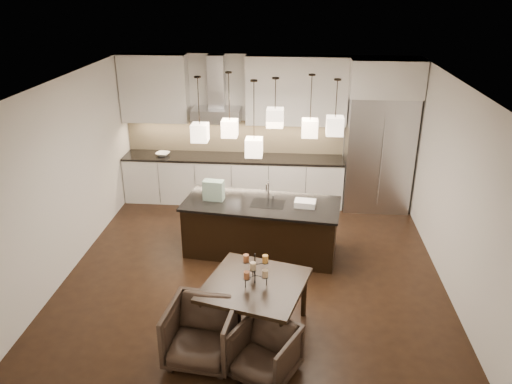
# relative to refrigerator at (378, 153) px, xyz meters

# --- Properties ---
(floor) EXTENTS (5.50, 5.50, 0.02)m
(floor) POSITION_rel_refrigerator_xyz_m (-2.10, -2.38, -1.08)
(floor) COLOR black
(floor) RESTS_ON ground
(ceiling) EXTENTS (5.50, 5.50, 0.02)m
(ceiling) POSITION_rel_refrigerator_xyz_m (-2.10, -2.38, 1.73)
(ceiling) COLOR white
(ceiling) RESTS_ON wall_back
(wall_back) EXTENTS (5.50, 0.02, 2.80)m
(wall_back) POSITION_rel_refrigerator_xyz_m (-2.10, 0.38, 0.32)
(wall_back) COLOR silver
(wall_back) RESTS_ON ground
(wall_front) EXTENTS (5.50, 0.02, 2.80)m
(wall_front) POSITION_rel_refrigerator_xyz_m (-2.10, -5.14, 0.32)
(wall_front) COLOR silver
(wall_front) RESTS_ON ground
(wall_left) EXTENTS (0.02, 5.50, 2.80)m
(wall_left) POSITION_rel_refrigerator_xyz_m (-4.86, -2.38, 0.32)
(wall_left) COLOR silver
(wall_left) RESTS_ON ground
(wall_right) EXTENTS (0.02, 5.50, 2.80)m
(wall_right) POSITION_rel_refrigerator_xyz_m (0.66, -2.38, 0.32)
(wall_right) COLOR silver
(wall_right) RESTS_ON ground
(refrigerator) EXTENTS (1.20, 0.72, 2.15)m
(refrigerator) POSITION_rel_refrigerator_xyz_m (0.00, 0.00, 0.00)
(refrigerator) COLOR #B7B7BA
(refrigerator) RESTS_ON floor
(fridge_panel) EXTENTS (1.26, 0.72, 0.65)m
(fridge_panel) POSITION_rel_refrigerator_xyz_m (0.00, 0.00, 1.40)
(fridge_panel) COLOR silver
(fridge_panel) RESTS_ON refrigerator
(lower_cabinets) EXTENTS (4.21, 0.62, 0.88)m
(lower_cabinets) POSITION_rel_refrigerator_xyz_m (-2.73, 0.05, -0.64)
(lower_cabinets) COLOR silver
(lower_cabinets) RESTS_ON floor
(countertop) EXTENTS (4.21, 0.66, 0.04)m
(countertop) POSITION_rel_refrigerator_xyz_m (-2.73, 0.05, -0.17)
(countertop) COLOR black
(countertop) RESTS_ON lower_cabinets
(backsplash) EXTENTS (4.21, 0.02, 0.63)m
(backsplash) POSITION_rel_refrigerator_xyz_m (-2.73, 0.35, 0.16)
(backsplash) COLOR tan
(backsplash) RESTS_ON countertop
(upper_cab_left) EXTENTS (1.25, 0.35, 1.25)m
(upper_cab_left) POSITION_rel_refrigerator_xyz_m (-4.20, 0.19, 1.10)
(upper_cab_left) COLOR silver
(upper_cab_left) RESTS_ON wall_back
(upper_cab_right) EXTENTS (1.85, 0.35, 1.25)m
(upper_cab_right) POSITION_rel_refrigerator_xyz_m (-1.55, 0.19, 1.10)
(upper_cab_right) COLOR silver
(upper_cab_right) RESTS_ON wall_back
(hood_canopy) EXTENTS (0.90, 0.52, 0.24)m
(hood_canopy) POSITION_rel_refrigerator_xyz_m (-3.03, 0.10, 0.65)
(hood_canopy) COLOR #B7B7BA
(hood_canopy) RESTS_ON wall_back
(hood_chimney) EXTENTS (0.30, 0.28, 0.96)m
(hood_chimney) POSITION_rel_refrigerator_xyz_m (-3.03, 0.21, 1.24)
(hood_chimney) COLOR #B7B7BA
(hood_chimney) RESTS_ON hood_canopy
(fruit_bowl) EXTENTS (0.30, 0.30, 0.06)m
(fruit_bowl) POSITION_rel_refrigerator_xyz_m (-4.08, 0.00, -0.12)
(fruit_bowl) COLOR silver
(fruit_bowl) RESTS_ON countertop
(island_body) EXTENTS (2.44, 1.21, 0.82)m
(island_body) POSITION_rel_refrigerator_xyz_m (-2.04, -1.92, -0.66)
(island_body) COLOR black
(island_body) RESTS_ON floor
(island_top) EXTENTS (2.52, 1.30, 0.04)m
(island_top) POSITION_rel_refrigerator_xyz_m (-2.04, -1.92, -0.23)
(island_top) COLOR black
(island_top) RESTS_ON island_body
(faucet) EXTENTS (0.12, 0.23, 0.36)m
(faucet) POSITION_rel_refrigerator_xyz_m (-1.93, -1.84, -0.04)
(faucet) COLOR silver
(faucet) RESTS_ON island_top
(tote_bag) EXTENTS (0.34, 0.21, 0.32)m
(tote_bag) POSITION_rel_refrigerator_xyz_m (-2.79, -1.86, -0.05)
(tote_bag) COLOR #29633A
(tote_bag) RESTS_ON island_top
(food_container) EXTENTS (0.34, 0.26, 0.09)m
(food_container) POSITION_rel_refrigerator_xyz_m (-1.36, -2.00, -0.17)
(food_container) COLOR silver
(food_container) RESTS_ON island_top
(dining_table) EXTENTS (1.41, 1.41, 0.69)m
(dining_table) POSITION_rel_refrigerator_xyz_m (-1.97, -3.88, -0.73)
(dining_table) COLOR black
(dining_table) RESTS_ON floor
(candelabra) EXTENTS (0.40, 0.40, 0.40)m
(candelabra) POSITION_rel_refrigerator_xyz_m (-1.97, -3.88, -0.19)
(candelabra) COLOR black
(candelabra) RESTS_ON dining_table
(candle_a) EXTENTS (0.09, 0.09, 0.09)m
(candle_a) POSITION_rel_refrigerator_xyz_m (-1.85, -3.92, -0.23)
(candle_a) COLOR #D3B081
(candle_a) RESTS_ON candelabra
(candle_b) EXTENTS (0.09, 0.09, 0.09)m
(candle_b) POSITION_rel_refrigerator_xyz_m (-2.01, -3.76, -0.23)
(candle_b) COLOR gold
(candle_b) RESTS_ON candelabra
(candle_c) EXTENTS (0.09, 0.09, 0.09)m
(candle_c) POSITION_rel_refrigerator_xyz_m (-2.07, -3.97, -0.23)
(candle_c) COLOR #A25A36
(candle_c) RESTS_ON candelabra
(candle_d) EXTENTS (0.09, 0.09, 0.09)m
(candle_d) POSITION_rel_refrigerator_xyz_m (-1.86, -3.83, -0.08)
(candle_d) COLOR gold
(candle_d) RESTS_ON candelabra
(candle_e) EXTENTS (0.09, 0.09, 0.09)m
(candle_e) POSITION_rel_refrigerator_xyz_m (-2.08, -3.83, -0.08)
(candle_e) COLOR #A25A36
(candle_e) RESTS_ON candelabra
(candle_f) EXTENTS (0.09, 0.09, 0.09)m
(candle_f) POSITION_rel_refrigerator_xyz_m (-1.99, -4.00, -0.08)
(candle_f) COLOR #D3B081
(candle_f) RESTS_ON candelabra
(armchair_left) EXTENTS (0.84, 0.86, 0.71)m
(armchair_left) POSITION_rel_refrigerator_xyz_m (-2.54, -4.44, -0.72)
(armchair_left) COLOR black
(armchair_left) RESTS_ON floor
(armchair_right) EXTENTS (0.87, 0.88, 0.60)m
(armchair_right) POSITION_rel_refrigerator_xyz_m (-1.80, -4.64, -0.77)
(armchair_right) COLOR black
(armchair_right) RESTS_ON floor
(pendant_a) EXTENTS (0.24, 0.24, 0.26)m
(pendant_a) POSITION_rel_refrigerator_xyz_m (-2.94, -1.97, 0.91)
(pendant_a) COLOR beige
(pendant_a) RESTS_ON ceiling
(pendant_b) EXTENTS (0.24, 0.24, 0.26)m
(pendant_b) POSITION_rel_refrigerator_xyz_m (-2.56, -1.57, 0.87)
(pendant_b) COLOR beige
(pendant_b) RESTS_ON ceiling
(pendant_c) EXTENTS (0.24, 0.24, 0.26)m
(pendant_c) POSITION_rel_refrigerator_xyz_m (-1.84, -1.98, 1.16)
(pendant_c) COLOR beige
(pendant_c) RESTS_ON ceiling
(pendant_d) EXTENTS (0.24, 0.24, 0.26)m
(pendant_d) POSITION_rel_refrigerator_xyz_m (-1.33, -1.67, 0.93)
(pendant_d) COLOR beige
(pendant_d) RESTS_ON ceiling
(pendant_e) EXTENTS (0.24, 0.24, 0.26)m
(pendant_e) POSITION_rel_refrigerator_xyz_m (-0.99, -2.01, 1.06)
(pendant_e) COLOR beige
(pendant_e) RESTS_ON ceiling
(pendant_f) EXTENTS (0.24, 0.24, 0.26)m
(pendant_f) POSITION_rel_refrigerator_xyz_m (-2.13, -2.19, 0.77)
(pendant_f) COLOR beige
(pendant_f) RESTS_ON ceiling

